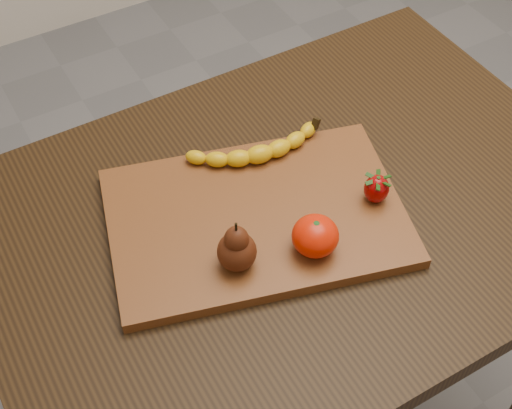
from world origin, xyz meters
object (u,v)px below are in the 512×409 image
table (292,245)px  cutting_board (256,217)px  mandarin (315,236)px  pear (237,245)px

table → cutting_board: (-0.07, 0.01, 0.11)m
table → cutting_board: cutting_board is taller
table → mandarin: mandarin is taller
cutting_board → pear: bearing=-120.1°
cutting_board → mandarin: bearing=-52.8°
mandarin → pear: bearing=163.7°
cutting_board → pear: size_ratio=5.04×
table → pear: 0.22m
pear → cutting_board: bearing=44.1°
cutting_board → mandarin: 0.12m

